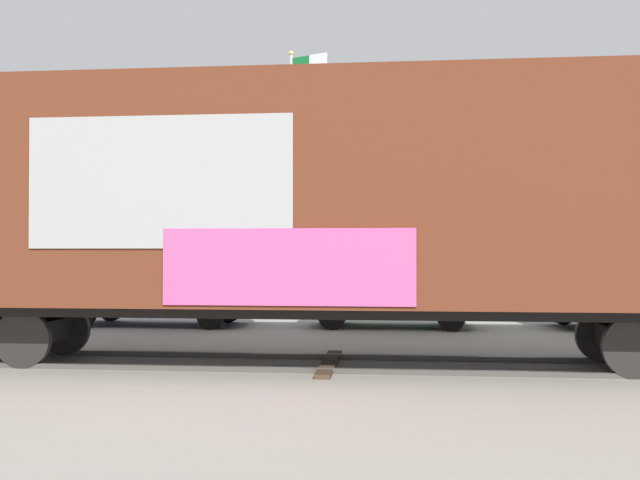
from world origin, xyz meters
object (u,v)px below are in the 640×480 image
Objects in this scene: flagpole at (297,144)px; parked_car_green at (389,294)px; freight_car at (320,199)px; parked_car_blue at (158,292)px; parked_car_black at (637,293)px.

flagpole reaches higher than parked_car_green.
flagpole is (-1.97, 12.95, 2.89)m from freight_car.
parked_car_blue is at bearing -179.02° from parked_car_green.
parked_car_black is at bearing 2.87° from parked_car_green.
parked_car_green is at bearing -177.13° from parked_car_black.
freight_car reaches higher than parked_car_green.
parked_car_green is at bearing -66.05° from flagpole.
parked_car_green is at bearing 78.70° from freight_car.
freight_car is at bearing -101.30° from parked_car_green.
flagpole is at bearing 98.66° from freight_car.
parked_car_green is 0.88× the size of parked_car_black.
freight_car is 2.00× the size of flagpole.
parked_car_blue reaches higher than parked_car_green.
parked_car_blue is 1.16× the size of parked_car_green.
flagpole is at bearing 143.35° from parked_car_black.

